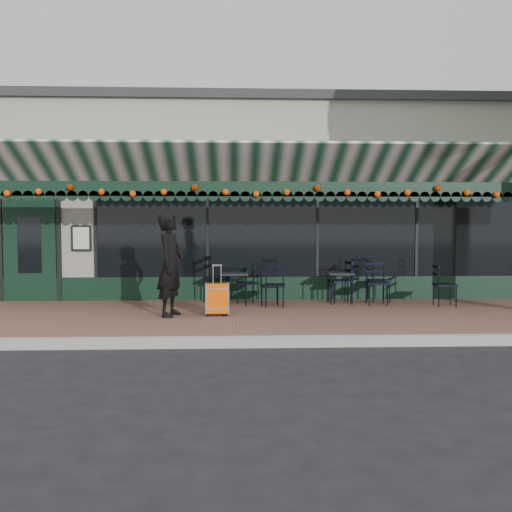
{
  "coord_description": "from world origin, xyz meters",
  "views": [
    {
      "loc": [
        -0.41,
        -7.81,
        1.72
      ],
      "look_at": [
        -0.04,
        1.6,
        1.23
      ],
      "focal_mm": 38.0,
      "sensor_mm": 36.0,
      "label": 1
    }
  ],
  "objects_px": {
    "cafe_table_b": "(235,276)",
    "chair_b_left": "(245,283)",
    "chair_a_right": "(378,281)",
    "chair_a_extra": "(445,285)",
    "chair_a_left": "(340,281)",
    "chair_b_right": "(270,286)",
    "chair_solo": "(216,279)",
    "chair_b_front": "(275,286)",
    "woman": "(171,265)",
    "suitcase": "(217,299)",
    "cafe_table_a": "(340,276)",
    "chair_a_front": "(377,283)"
  },
  "relations": [
    {
      "from": "chair_b_right",
      "to": "suitcase",
      "type": "bearing_deg",
      "value": 141.15
    },
    {
      "from": "chair_a_extra",
      "to": "chair_b_right",
      "type": "xyz_separation_m",
      "value": [
        -3.51,
        0.22,
        -0.03
      ]
    },
    {
      "from": "cafe_table_a",
      "to": "cafe_table_b",
      "type": "relative_size",
      "value": 0.98
    },
    {
      "from": "chair_b_left",
      "to": "chair_solo",
      "type": "relative_size",
      "value": 0.82
    },
    {
      "from": "suitcase",
      "to": "chair_a_left",
      "type": "height_order",
      "value": "suitcase"
    },
    {
      "from": "chair_a_right",
      "to": "chair_b_right",
      "type": "bearing_deg",
      "value": 95.45
    },
    {
      "from": "chair_a_front",
      "to": "chair_b_right",
      "type": "xyz_separation_m",
      "value": [
        -2.19,
        -0.01,
        -0.05
      ]
    },
    {
      "from": "chair_a_front",
      "to": "chair_b_right",
      "type": "bearing_deg",
      "value": -175.46
    },
    {
      "from": "chair_b_left",
      "to": "chair_b_front",
      "type": "height_order",
      "value": "chair_b_front"
    },
    {
      "from": "cafe_table_b",
      "to": "chair_b_right",
      "type": "xyz_separation_m",
      "value": [
        0.7,
        -0.12,
        -0.2
      ]
    },
    {
      "from": "suitcase",
      "to": "chair_b_left",
      "type": "bearing_deg",
      "value": 69.26
    },
    {
      "from": "chair_a_right",
      "to": "chair_b_front",
      "type": "relative_size",
      "value": 1.05
    },
    {
      "from": "chair_a_left",
      "to": "chair_solo",
      "type": "xyz_separation_m",
      "value": [
        -2.6,
        0.21,
        0.05
      ]
    },
    {
      "from": "chair_b_right",
      "to": "chair_a_right",
      "type": "bearing_deg",
      "value": -78.05
    },
    {
      "from": "chair_b_right",
      "to": "chair_b_front",
      "type": "relative_size",
      "value": 0.92
    },
    {
      "from": "cafe_table_b",
      "to": "chair_a_left",
      "type": "distance_m",
      "value": 2.23
    },
    {
      "from": "chair_a_left",
      "to": "chair_a_right",
      "type": "relative_size",
      "value": 1.01
    },
    {
      "from": "cafe_table_b",
      "to": "chair_a_extra",
      "type": "relative_size",
      "value": 0.78
    },
    {
      "from": "chair_b_right",
      "to": "chair_solo",
      "type": "height_order",
      "value": "chair_solo"
    },
    {
      "from": "chair_b_left",
      "to": "chair_solo",
      "type": "bearing_deg",
      "value": -103.35
    },
    {
      "from": "chair_a_left",
      "to": "chair_b_right",
      "type": "height_order",
      "value": "chair_a_left"
    },
    {
      "from": "woman",
      "to": "chair_a_front",
      "type": "distance_m",
      "value": 4.25
    },
    {
      "from": "chair_a_right",
      "to": "chair_b_left",
      "type": "distance_m",
      "value": 2.83
    },
    {
      "from": "cafe_table_a",
      "to": "cafe_table_b",
      "type": "xyz_separation_m",
      "value": [
        -2.17,
        -0.11,
        0.01
      ]
    },
    {
      "from": "cafe_table_b",
      "to": "chair_solo",
      "type": "relative_size",
      "value": 0.66
    },
    {
      "from": "cafe_table_b",
      "to": "chair_b_left",
      "type": "xyz_separation_m",
      "value": [
        0.21,
        0.32,
        -0.18
      ]
    },
    {
      "from": "woman",
      "to": "chair_a_extra",
      "type": "bearing_deg",
      "value": -64.45
    },
    {
      "from": "woman",
      "to": "chair_a_right",
      "type": "height_order",
      "value": "woman"
    },
    {
      "from": "chair_a_left",
      "to": "chair_a_extra",
      "type": "relative_size",
      "value": 1.05
    },
    {
      "from": "cafe_table_a",
      "to": "chair_a_front",
      "type": "relative_size",
      "value": 0.73
    },
    {
      "from": "cafe_table_a",
      "to": "suitcase",
      "type": "bearing_deg",
      "value": -149.42
    },
    {
      "from": "chair_a_right",
      "to": "chair_a_extra",
      "type": "relative_size",
      "value": 1.05
    },
    {
      "from": "suitcase",
      "to": "chair_b_left",
      "type": "xyz_separation_m",
      "value": [
        0.54,
        1.68,
        0.1
      ]
    },
    {
      "from": "suitcase",
      "to": "chair_a_left",
      "type": "bearing_deg",
      "value": 29.75
    },
    {
      "from": "cafe_table_a",
      "to": "chair_solo",
      "type": "xyz_separation_m",
      "value": [
        -2.57,
        0.37,
        -0.08
      ]
    },
    {
      "from": "chair_a_extra",
      "to": "chair_solo",
      "type": "distance_m",
      "value": 4.68
    },
    {
      "from": "cafe_table_a",
      "to": "chair_solo",
      "type": "height_order",
      "value": "chair_solo"
    },
    {
      "from": "chair_b_left",
      "to": "chair_a_left",
      "type": "bearing_deg",
      "value": 89.43
    },
    {
      "from": "chair_a_extra",
      "to": "chair_solo",
      "type": "height_order",
      "value": "chair_solo"
    },
    {
      "from": "woman",
      "to": "chair_b_right",
      "type": "bearing_deg",
      "value": -41.39
    },
    {
      "from": "chair_b_right",
      "to": "chair_b_front",
      "type": "xyz_separation_m",
      "value": [
        0.09,
        -0.17,
        0.03
      ]
    },
    {
      "from": "chair_a_left",
      "to": "suitcase",
      "type": "bearing_deg",
      "value": -65.95
    },
    {
      "from": "woman",
      "to": "chair_a_right",
      "type": "relative_size",
      "value": 2.09
    },
    {
      "from": "cafe_table_b",
      "to": "woman",
      "type": "bearing_deg",
      "value": -130.23
    },
    {
      "from": "suitcase",
      "to": "chair_b_front",
      "type": "relative_size",
      "value": 1.08
    },
    {
      "from": "chair_b_left",
      "to": "chair_b_right",
      "type": "xyz_separation_m",
      "value": [
        0.48,
        -0.44,
        -0.02
      ]
    },
    {
      "from": "chair_a_right",
      "to": "chair_b_left",
      "type": "relative_size",
      "value": 1.09
    },
    {
      "from": "cafe_table_a",
      "to": "chair_b_front",
      "type": "distance_m",
      "value": 1.45
    },
    {
      "from": "woman",
      "to": "suitcase",
      "type": "relative_size",
      "value": 2.03
    },
    {
      "from": "chair_a_right",
      "to": "chair_b_front",
      "type": "height_order",
      "value": "chair_a_right"
    }
  ]
}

